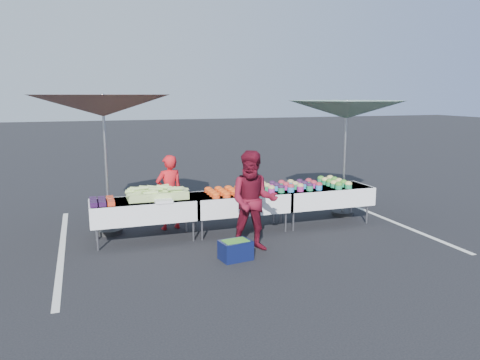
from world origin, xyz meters
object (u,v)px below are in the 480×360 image
object	(u,v)px
customer	(253,201)
umbrella_right	(347,111)
vendor	(169,192)
table_center	(240,202)
umbrella_left	(103,107)
table_left	(144,209)
storage_bin	(236,250)
table_right	(324,195)

from	to	relation	value
customer	umbrella_right	distance (m)	3.36
vendor	customer	world-z (taller)	customer
table_center	umbrella_left	xyz separation A→B (m)	(-2.38, 0.66, 1.78)
table_left	umbrella_right	size ratio (longest dim) A/B	0.61
storage_bin	table_right	bearing A→B (deg)	22.29
table_left	table_center	size ratio (longest dim) A/B	1.00
vendor	table_center	bearing A→B (deg)	142.22
customer	umbrella_right	world-z (taller)	umbrella_right
umbrella_left	storage_bin	size ratio (longest dim) A/B	5.52
vendor	storage_bin	world-z (taller)	vendor
table_center	umbrella_right	bearing A→B (deg)	9.92
customer	umbrella_left	world-z (taller)	umbrella_left
vendor	storage_bin	bearing A→B (deg)	96.48
table_left	table_right	distance (m)	3.60
umbrella_right	storage_bin	xyz separation A→B (m)	(-3.06, -1.88, -2.09)
customer	storage_bin	distance (m)	0.87
table_right	umbrella_right	size ratio (longest dim) A/B	0.61
table_left	customer	xyz separation A→B (m)	(1.66, -1.09, 0.26)
umbrella_left	umbrella_right	world-z (taller)	umbrella_left
table_left	vendor	distance (m)	0.84
vendor	umbrella_right	xyz separation A→B (m)	(3.73, -0.17, 1.52)
table_left	storage_bin	xyz separation A→B (m)	(1.24, -1.44, -0.42)
table_right	vendor	bearing A→B (deg)	168.70
customer	vendor	bearing A→B (deg)	143.22
table_center	customer	world-z (taller)	customer
umbrella_left	table_right	bearing A→B (deg)	-9.01
customer	storage_bin	size ratio (longest dim) A/B	3.18
table_left	customer	distance (m)	2.00
storage_bin	umbrella_left	bearing A→B (deg)	121.75
table_right	customer	world-z (taller)	customer
table_left	storage_bin	size ratio (longest dim) A/B	3.52
umbrella_right	storage_bin	bearing A→B (deg)	-148.53
vendor	umbrella_left	bearing A→B (deg)	-14.42
table_center	umbrella_right	world-z (taller)	umbrella_right
table_left	customer	size ratio (longest dim) A/B	1.11
table_left	table_center	xyz separation A→B (m)	(1.80, 0.00, 0.00)
umbrella_right	storage_bin	distance (m)	4.16
table_left	customer	world-z (taller)	customer
umbrella_left	storage_bin	bearing A→B (deg)	-49.23
table_center	storage_bin	distance (m)	1.60
vendor	umbrella_right	bearing A→B (deg)	165.82
table_center	customer	distance (m)	1.13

